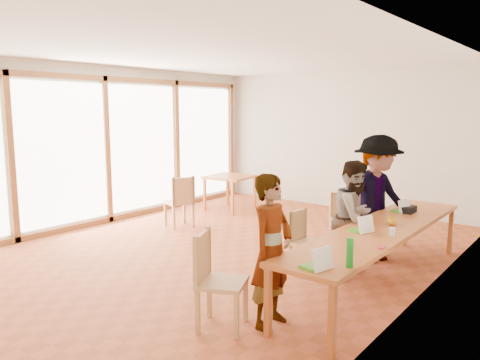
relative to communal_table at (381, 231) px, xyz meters
The scene contains 24 objects.
ground 2.60m from the communal_table, behind, with size 8.00×8.00×0.00m, color #AB4D29.
wall_back 4.79m from the communal_table, 121.98° to the left, with size 6.00×0.10×3.00m, color beige.
wall_right 0.94m from the communal_table, ahead, with size 0.10×8.00×3.00m, color beige.
window_wall 5.52m from the communal_table, behind, with size 0.10×8.00×3.00m, color white.
ceiling 3.41m from the communal_table, behind, with size 6.00×8.00×0.04m, color white.
communal_table is the anchor object (origin of this frame).
side_table 4.88m from the communal_table, 151.66° to the left, with size 0.90×0.90×0.75m.
chair_near 2.29m from the communal_table, 113.45° to the right, with size 0.60×0.60×0.52m.
chair_mid 1.08m from the communal_table, behind, with size 0.43×0.43×0.44m.
chair_far 2.02m from the communal_table, 129.15° to the left, with size 0.50×0.50×0.44m.
chair_empty 1.33m from the communal_table, 122.06° to the left, with size 0.50×0.50×0.51m.
chair_spare 4.03m from the communal_table, behind, with size 0.58×0.58×0.51m.
person_near 1.76m from the communal_table, 105.30° to the right, with size 0.57×0.37×1.56m, color gray.
person_mid 0.48m from the communal_table, 156.17° to the left, with size 0.74×0.58×1.53m, color gray.
person_far 1.05m from the communal_table, 115.21° to the left, with size 1.18×0.68×1.83m, color gray.
laptop_near 1.82m from the communal_table, 86.08° to the right, with size 0.27×0.29×0.21m.
laptop_mid 0.37m from the communal_table, 104.26° to the right, with size 0.28×0.29×0.20m.
laptop_far 1.00m from the communal_table, 95.09° to the left, with size 0.26×0.27×0.18m.
yellow_mug 0.22m from the communal_table, 72.63° to the left, with size 0.13×0.13×0.10m, color gold.
green_bottle 1.64m from the communal_table, 78.44° to the right, with size 0.07×0.07×0.28m, color #14821C.
clear_glass 0.39m from the communal_table, 50.74° to the right, with size 0.07×0.07×0.09m, color silver.
condiment_cup 0.35m from the communal_table, 166.70° to the left, with size 0.08×0.08×0.06m, color white.
pink_phone 0.90m from the communal_table, 68.01° to the right, with size 0.05×0.10×0.01m, color #C6334C.
black_pouch 1.03m from the communal_table, 90.93° to the left, with size 0.16×0.26×0.09m, color black.
Camera 1 is at (4.57, -5.46, 2.19)m, focal length 35.00 mm.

